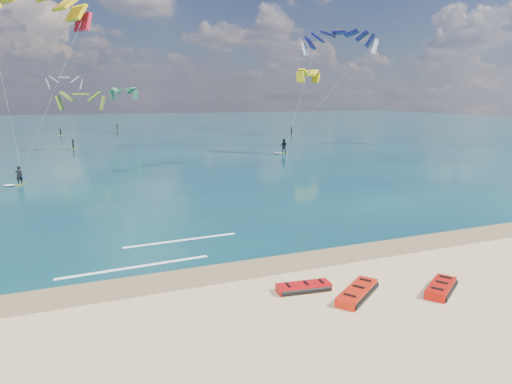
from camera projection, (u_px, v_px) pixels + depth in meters
ground at (124, 163)px, 53.73m from camera, size 320.00×320.00×0.00m
wet_sand_strip at (221, 272)px, 20.22m from camera, size 320.00×2.40×0.01m
sea at (94, 129)px, 111.70m from camera, size 320.00×200.00×0.04m
packed_kite_left at (357, 297)px, 17.75m from camera, size 2.99×2.57×0.41m
packed_kite_mid at (304, 291)px, 18.30m from camera, size 2.47×1.27×0.36m
packed_kite_right at (441, 292)px, 18.20m from camera, size 2.59×2.25×0.41m
kitesurfer_main at (26, 84)px, 36.66m from camera, size 9.85×8.22×16.88m
kitesurfer_far at (313, 85)px, 60.15m from camera, size 13.58×8.74×17.65m
shoreline_foam at (159, 253)px, 22.58m from camera, size 9.36×3.64×0.01m
distant_kites at (67, 108)px, 82.78m from camera, size 78.83×41.25×14.37m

